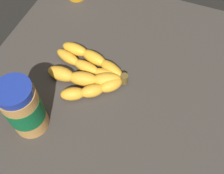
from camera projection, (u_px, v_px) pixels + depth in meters
ground_plane at (114, 86)px, 71.10cm from camera, size 71.11×77.35×3.84cm
banana_bunch at (89, 72)px, 69.12cm from camera, size 22.20×18.29×3.78cm
peanut_butter_jar at (24, 108)px, 56.63cm from camera, size 8.23×8.23×15.71cm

